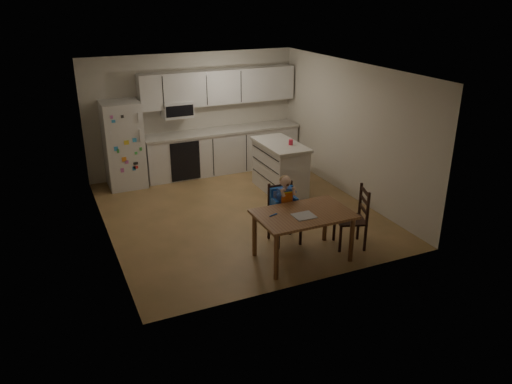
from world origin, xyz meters
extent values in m
cube|color=olive|center=(0.00, 0.00, -0.01)|extent=(4.50, 5.00, 0.01)
cube|color=beige|center=(0.00, 2.50, 1.25)|extent=(4.50, 0.02, 2.50)
cube|color=beige|center=(-2.25, 0.00, 1.25)|extent=(0.02, 5.00, 2.50)
cube|color=beige|center=(2.25, 0.00, 1.25)|extent=(0.02, 5.00, 2.50)
cube|color=white|center=(0.00, 0.00, 2.50)|extent=(4.50, 5.00, 0.01)
cube|color=silver|center=(-1.55, 2.15, 0.85)|extent=(0.72, 0.70, 1.70)
cube|color=silver|center=(0.53, 2.20, 0.43)|extent=(3.34, 0.60, 0.86)
cube|color=beige|center=(0.53, 2.19, 0.89)|extent=(3.37, 0.62, 0.05)
cube|color=black|center=(-0.39, 1.89, 0.43)|extent=(0.60, 0.02, 0.80)
cube|color=silver|center=(0.53, 2.33, 1.80)|extent=(3.34, 0.34, 0.70)
cube|color=silver|center=(-0.39, 2.30, 1.42)|extent=(0.60, 0.38, 0.33)
cube|color=silver|center=(1.13, 0.64, 0.46)|extent=(0.63, 1.25, 0.92)
cube|color=beige|center=(1.13, 0.64, 0.94)|extent=(0.69, 1.31, 0.05)
cylinder|color=red|center=(1.25, 0.46, 1.02)|extent=(0.08, 0.08, 0.10)
cube|color=brown|center=(0.23, -1.88, 0.71)|extent=(1.36, 0.87, 0.04)
cylinder|color=brown|center=(-0.37, -2.24, 0.34)|extent=(0.07, 0.07, 0.69)
cylinder|color=brown|center=(-0.37, -1.52, 0.34)|extent=(0.07, 0.07, 0.69)
cylinder|color=brown|center=(0.83, -2.24, 0.34)|extent=(0.07, 0.07, 0.69)
cylinder|color=brown|center=(0.83, -1.52, 0.34)|extent=(0.07, 0.07, 0.69)
cube|color=silver|center=(0.18, -1.98, 0.73)|extent=(0.30, 0.26, 0.01)
cylinder|color=blue|center=(-0.21, -1.78, 0.74)|extent=(0.12, 0.06, 0.02)
cube|color=black|center=(0.23, -1.31, 0.43)|extent=(0.43, 0.43, 0.03)
cube|color=black|center=(0.04, -1.49, 0.21)|extent=(0.04, 0.04, 0.41)
cube|color=black|center=(0.05, -1.12, 0.21)|extent=(0.04, 0.04, 0.41)
cube|color=black|center=(0.41, -1.50, 0.21)|extent=(0.04, 0.04, 0.41)
cube|color=black|center=(0.42, -1.13, 0.21)|extent=(0.04, 0.04, 0.41)
cube|color=black|center=(0.24, -1.13, 0.69)|extent=(0.41, 0.05, 0.49)
cube|color=blue|center=(0.23, -1.31, 0.49)|extent=(0.38, 0.35, 0.10)
cube|color=blue|center=(0.24, -1.17, 0.71)|extent=(0.37, 0.07, 0.33)
cube|color=#577FD9|center=(0.23, -1.33, 0.55)|extent=(0.30, 0.26, 0.02)
cube|color=#3652B8|center=(0.23, -1.30, 0.77)|extent=(0.22, 0.14, 0.25)
cube|color=red|center=(0.23, -1.37, 0.76)|extent=(0.19, 0.02, 0.20)
sphere|color=beige|center=(0.23, -1.31, 1.01)|extent=(0.17, 0.17, 0.17)
ellipsoid|color=olive|center=(0.23, -1.31, 1.03)|extent=(0.17, 0.16, 0.14)
cube|color=black|center=(1.08, -1.83, 0.43)|extent=(0.53, 0.53, 0.03)
cube|color=black|center=(0.96, -1.59, 0.21)|extent=(0.04, 0.04, 0.42)
cube|color=black|center=(1.32, -1.71, 0.21)|extent=(0.04, 0.04, 0.42)
cube|color=black|center=(0.84, -1.95, 0.21)|extent=(0.04, 0.04, 0.42)
cube|color=black|center=(1.20, -2.07, 0.21)|extent=(0.04, 0.04, 0.42)
cube|color=black|center=(1.26, -1.89, 0.70)|extent=(0.17, 0.41, 0.50)
camera|label=1|loc=(-3.02, -7.48, 3.66)|focal=35.00mm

